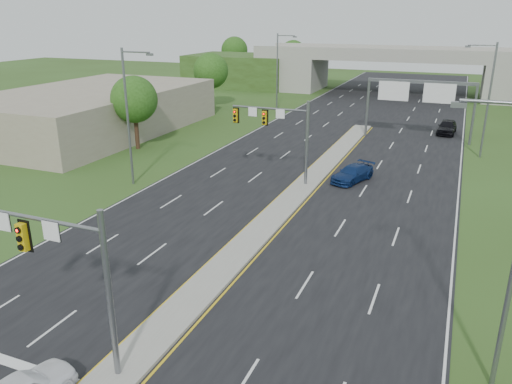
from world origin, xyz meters
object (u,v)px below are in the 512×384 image
object	(u,v)px
overpass	(397,74)
car_far_c	(447,127)
car_far_b	(352,173)
signal_mast_far	(280,127)
signal_mast_near	(56,259)
sign_gantry	(419,94)

from	to	relation	value
overpass	car_far_c	bearing A→B (deg)	-71.83
car_far_b	signal_mast_far	bearing A→B (deg)	-133.86
signal_mast_near	signal_mast_far	bearing A→B (deg)	90.00
sign_gantry	car_far_b	bearing A→B (deg)	-100.97
signal_mast_near	car_far_b	bearing A→B (deg)	78.58
signal_mast_far	sign_gantry	xyz separation A→B (m)	(8.95, 19.99, 0.51)
signal_mast_far	sign_gantry	world-z (taller)	signal_mast_far
signal_mast_far	car_far_b	size ratio (longest dim) A/B	1.50
signal_mast_near	sign_gantry	xyz separation A→B (m)	(8.95, 44.99, 0.51)
overpass	signal_mast_near	bearing A→B (deg)	-91.62
sign_gantry	car_far_b	size ratio (longest dim) A/B	2.48
sign_gantry	car_far_c	distance (m)	7.30
signal_mast_near	overpass	bearing A→B (deg)	88.38
signal_mast_near	signal_mast_far	size ratio (longest dim) A/B	1.00
signal_mast_near	car_far_b	distance (m)	28.54
sign_gantry	overpass	world-z (taller)	overpass
sign_gantry	car_far_b	distance (m)	18.20
signal_mast_near	car_far_b	xyz separation A→B (m)	(5.59, 27.69, -4.03)
overpass	car_far_b	size ratio (longest dim) A/B	17.10
sign_gantry	overpass	size ratio (longest dim) A/B	0.14
sign_gantry	car_far_c	xyz separation A→B (m)	(3.24, 4.84, -4.39)
signal_mast_near	overpass	size ratio (longest dim) A/B	0.09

